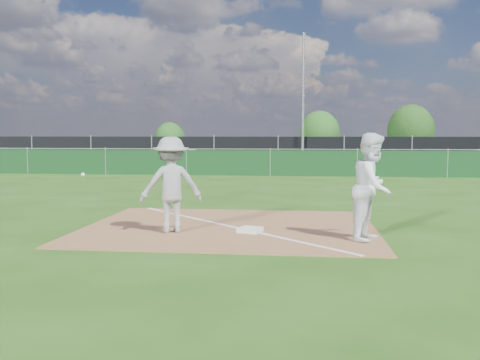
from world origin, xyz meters
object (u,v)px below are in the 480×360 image
Objects in this scene: first_base at (250,230)px; play_at_first at (171,185)px; runner at (373,187)px; light_pole at (303,100)px; car_mid at (272,150)px; tree_mid at (320,134)px; car_right at (333,152)px; tree_right at (411,131)px; car_left at (178,151)px; tree_left at (170,140)px.

play_at_first is at bearing -173.40° from first_base.
light_pole is at bearing 26.08° from runner.
play_at_first is at bearing -96.51° from light_pole.
car_mid is at bearing 92.36° from first_base.
car_mid is at bearing -121.57° from tree_mid.
first_base is 0.11× the size of tree_mid.
tree_mid is (-0.79, 5.43, 1.30)m from car_right.
runner is 0.40× the size of car_mid.
tree_right is (6.98, -0.58, 0.21)m from tree_mid.
car_right is 8.01m from tree_right.
runner is (1.28, -22.73, -3.01)m from light_pole.
car_left is (-9.99, 26.78, -0.19)m from runner.
runner is at bearing -11.31° from first_base.
first_base is at bearing 167.36° from car_mid.
tree_left is 0.69× the size of tree_right.
car_right is (10.85, 1.26, -0.12)m from car_left.
play_at_first is at bearing 173.15° from car_left.
car_left is 12.14m from tree_mid.
first_base is 1.79m from play_at_first.
light_pole reaches higher than tree_right.
tree_left is 19.04m from tree_right.
play_at_first is 3.85m from runner.
tree_mid is (1.34, 10.74, -2.03)m from light_pole.
car_mid is at bearing -154.05° from tree_right.
tree_right is (7.05, 32.89, 1.20)m from runner.
car_mid is at bearing -101.14° from car_left.
tree_left is at bearing -0.71° from car_left.
car_mid is 11.72m from tree_right.
tree_left reaches higher than car_right.
tree_right reaches higher than car_mid.
tree_left is (-12.84, 4.45, 0.83)m from car_right.
tree_mid reaches higher than runner.
light_pole is at bearing 87.39° from first_base.
tree_right reaches higher than runner.
car_mid is (-2.14, 5.06, -3.17)m from light_pole.
play_at_first is at bearing -75.81° from tree_left.
play_at_first reaches higher than first_base.
tree_left is at bearing 106.83° from first_base.
play_at_first is at bearing -108.46° from tree_right.
car_mid is 1.09× the size of car_right.
car_mid is 4.29m from car_right.
runner is 0.43× the size of car_left.
tree_right is (19.03, 0.41, 0.68)m from tree_left.
tree_mid is (2.36, 33.01, 1.91)m from first_base.
car_left is at bearing 155.08° from light_pole.
first_base is 27.37m from car_mid.
tree_mid is at bearing -46.58° from car_mid.
light_pole reaches higher than car_mid.
car_right is at bearing -141.92° from tree_right.
car_left is (-8.71, 4.05, -3.21)m from light_pole.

